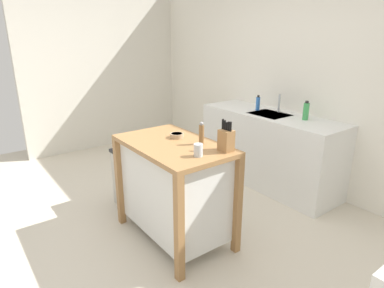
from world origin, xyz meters
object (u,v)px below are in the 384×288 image
knife_block (226,140)px  bottle_hand_soap (258,103)px  pepper_grinder (201,134)px  bottle_spray_cleaner (306,111)px  kitchen_island (174,186)px  trash_bin (130,178)px  sink_faucet (279,103)px  bowl_ceramic_small (177,135)px  drinking_cup (198,150)px

knife_block → bottle_hand_soap: (-0.93, 1.39, -0.03)m
pepper_grinder → bottle_spray_cleaner: bearing=91.3°
kitchen_island → bottle_hand_soap: (-0.52, 1.61, 0.46)m
knife_block → pepper_grinder: 0.25m
trash_bin → sink_faucet: sink_faucet is taller
bowl_ceramic_small → pepper_grinder: bearing=12.8°
sink_faucet → bottle_spray_cleaner: bearing=-8.6°
kitchen_island → bottle_hand_soap: bearing=107.8°
sink_faucet → bottle_hand_soap: size_ratio=1.18×
sink_faucet → pepper_grinder: bearing=-73.6°
knife_block → trash_bin: knife_block is taller
sink_faucet → trash_bin: bearing=-105.2°
bowl_ceramic_small → trash_bin: bowl_ceramic_small is taller
bottle_hand_soap → drinking_cup: bearing=-61.2°
pepper_grinder → bottle_spray_cleaner: 1.50m
trash_bin → bottle_hand_soap: size_ratio=3.37×
sink_faucet → bottle_spray_cleaner: sink_faucet is taller
kitchen_island → bottle_hand_soap: bottle_hand_soap is taller
kitchen_island → drinking_cup: drinking_cup is taller
bowl_ceramic_small → drinking_cup: bearing=-15.6°
pepper_grinder → bottle_spray_cleaner: (-0.03, 1.50, -0.02)m
kitchen_island → pepper_grinder: pepper_grinder is taller
knife_block → bottle_spray_cleaner: 1.47m
drinking_cup → sink_faucet: (-0.67, 1.76, 0.04)m
drinking_cup → bottle_hand_soap: size_ratio=0.52×
kitchen_island → drinking_cup: (0.38, -0.03, 0.45)m
pepper_grinder → trash_bin: bearing=-166.4°
bowl_ceramic_small → bottle_hand_soap: bearing=105.4°
knife_block → bowl_ceramic_small: size_ratio=2.04×
pepper_grinder → sink_faucet: (-0.46, 1.56, -0.01)m
pepper_grinder → kitchen_island: bearing=-134.3°
knife_block → drinking_cup: size_ratio=2.57×
bottle_spray_cleaner → kitchen_island: bearing=-94.6°
kitchen_island → pepper_grinder: 0.55m
trash_bin → bottle_spray_cleaner: 2.06m
bowl_ceramic_small → trash_bin: 0.93m
pepper_grinder → sink_faucet: bearing=106.4°
pepper_grinder → bottle_hand_soap: size_ratio=1.04×
bowl_ceramic_small → kitchen_island: bearing=-46.3°
pepper_grinder → drinking_cup: bearing=-43.1°
knife_block → sink_faucet: knife_block is taller
bowl_ceramic_small → pepper_grinder: size_ratio=0.64×
bowl_ceramic_small → bottle_hand_soap: 1.56m
knife_block → sink_faucet: size_ratio=1.14×
pepper_grinder → bowl_ceramic_small: bearing=-167.2°
bowl_ceramic_small → pepper_grinder: pepper_grinder is taller
knife_block → bottle_hand_soap: 1.67m
kitchen_island → trash_bin: bearing=-175.9°
drinking_cup → pepper_grinder: pepper_grinder is taller
kitchen_island → trash_bin: size_ratio=1.70×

